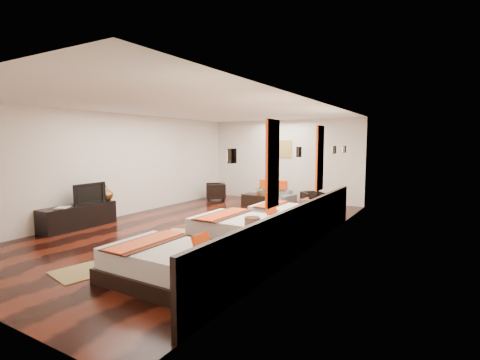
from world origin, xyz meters
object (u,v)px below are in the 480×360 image
Objects in this scene: nightstand_b at (304,226)px; tv at (88,193)px; tv_console at (78,217)px; bed_near at (176,265)px; book at (57,208)px; coffee_table at (259,201)px; nightstand_a at (252,254)px; armchair_right at (313,201)px; table_plant at (259,191)px; figurine at (106,193)px; sofa at (273,196)px; armchair_left at (216,192)px; bed_mid at (249,232)px; bed_far at (290,215)px.

tv is at bearing -162.78° from nightstand_b.
tv_console is (-4.95, -1.75, -0.02)m from nightstand_b.
bed_near is at bearing -112.68° from tv.
book is 5.68m from coffee_table.
nightstand_b is at bearing 19.52° from tv_console.
nightstand_a is 4.95m from book.
armchair_right is at bearing -41.19° from tv.
armchair_right is at bearing 54.03° from book.
tv reaches higher than nightstand_a.
book is 1.36× the size of table_plant.
table_plant is at bearing 57.46° from figurine.
tv is (-4.15, 1.61, 0.53)m from bed_near.
sofa is (2.35, 5.42, -0.57)m from tv.
nightstand_a is at bearing -63.39° from coffee_table.
book is at bearing -115.32° from table_plant.
nightstand_a is 2.24m from nightstand_b.
armchair_left is at bearing 129.13° from nightstand_a.
sofa is at bearing 91.34° from table_plant.
bed_near is at bearing -130.01° from nightstand_a.
table_plant reaches higher than coffee_table.
book is at bearing -115.02° from coffee_table.
book is (-4.20, -1.29, 0.28)m from bed_mid.
nightstand_a is at bearing -14.50° from figurine.
book is at bearing -141.20° from bed_far.
nightstand_b is 3.33× the size of table_plant.
table_plant is (-1.60, -0.42, 0.25)m from armchair_right.
armchair_right is (3.97, 4.78, -0.52)m from tv.
tv is at bearing 86.24° from book.
nightstand_b is (0.75, 0.98, 0.01)m from bed_mid.
bed_mid is 5.21m from sofa.
tv is 4.97m from table_plant.
nightstand_a is 0.49× the size of tv_console.
book is 0.56× the size of armchair_right.
bed_far reaches higher than sofa.
bed_near is 8.19× the size of table_plant.
armchair_left is at bearing 131.26° from bed_mid.
tv_console reaches higher than sofa.
tv is (-4.15, -0.53, 0.51)m from bed_mid.
nightstand_a is at bearing -99.81° from tv.
bed_mid is 1.19× the size of bed_far.
bed_mid reaches higher than coffee_table.
bed_near is 6.23m from table_plant.
tv reaches higher than bed_far.
bed_far is 3.41m from nightstand_a.
table_plant reaches higher than tv_console.
sofa is at bearing 112.55° from nightstand_a.
figurine is at bearing 90.00° from book.
book is (-4.20, 0.85, 0.30)m from bed_near.
armchair_right is at bearing 105.88° from nightstand_b.
bed_mid is 4.40m from book.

